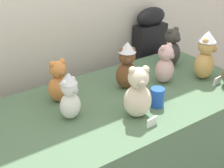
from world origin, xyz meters
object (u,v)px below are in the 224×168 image
object	(u,v)px
display_table	(112,151)
teddy_bear_snow	(70,96)
teddy_bear_cream	(138,94)
teddy_bear_blush	(165,65)
teddy_bear_charcoal	(171,48)
instrument_case	(148,68)
teddy_bear_chestnut	(127,66)
teddy_bear_ginger	(59,82)
teddy_bear_honey	(205,56)
party_cup_blue	(157,97)

from	to	relation	value
display_table	teddy_bear_snow	world-z (taller)	teddy_bear_snow
teddy_bear_cream	teddy_bear_blush	size ratio (longest dim) A/B	1.11
display_table	teddy_bear_snow	xyz separation A→B (m)	(-0.27, -0.01, 0.49)
display_table	teddy_bear_charcoal	bearing A→B (deg)	16.76
teddy_bear_cream	teddy_bear_charcoal	distance (m)	0.74
instrument_case	teddy_bear_charcoal	distance (m)	0.49
teddy_bear_blush	teddy_bear_chestnut	bearing A→B (deg)	153.60
teddy_bear_snow	teddy_bear_ginger	bearing A→B (deg)	59.70
instrument_case	teddy_bear_honey	bearing A→B (deg)	-98.11
instrument_case	display_table	bearing A→B (deg)	-145.50
teddy_bear_chestnut	teddy_bear_blush	xyz separation A→B (m)	(0.25, -0.08, -0.03)
teddy_bear_snow	party_cup_blue	size ratio (longest dim) A/B	2.41
display_table	teddy_bear_blush	bearing A→B (deg)	2.98
party_cup_blue	teddy_bear_honey	bearing A→B (deg)	10.95
teddy_bear_snow	instrument_case	bearing A→B (deg)	7.95
teddy_bear_cream	instrument_case	bearing A→B (deg)	69.06
teddy_bear_snow	teddy_bear_cream	bearing A→B (deg)	-52.70
teddy_bear_honey	teddy_bear_blush	world-z (taller)	teddy_bear_honey
teddy_bear_honey	party_cup_blue	world-z (taller)	teddy_bear_honey
teddy_bear_charcoal	teddy_bear_blush	xyz separation A→B (m)	(-0.23, -0.18, -0.01)
teddy_bear_ginger	teddy_bear_snow	distance (m)	0.20
display_table	teddy_bear_ginger	distance (m)	0.57
teddy_bear_charcoal	teddy_bear_chestnut	xyz separation A→B (m)	(-0.48, -0.10, 0.02)
party_cup_blue	teddy_bear_snow	bearing A→B (deg)	159.46
instrument_case	teddy_bear_charcoal	world-z (taller)	instrument_case
display_table	party_cup_blue	distance (m)	0.49
teddy_bear_cream	display_table	bearing A→B (deg)	121.93
teddy_bear_ginger	teddy_bear_chestnut	bearing A→B (deg)	-15.85
instrument_case	teddy_bear_ginger	bearing A→B (deg)	-161.61
teddy_bear_cream	teddy_bear_chestnut	xyz separation A→B (m)	(0.15, 0.30, 0.01)
display_table	teddy_bear_chestnut	xyz separation A→B (m)	(0.18, 0.10, 0.51)
instrument_case	teddy_bear_honey	world-z (taller)	instrument_case
display_table	teddy_bear_snow	bearing A→B (deg)	-178.82
teddy_bear_cream	teddy_bear_chestnut	distance (m)	0.34
teddy_bear_ginger	display_table	bearing A→B (deg)	-42.54
display_table	instrument_case	distance (m)	0.96
display_table	teddy_bear_cream	bearing A→B (deg)	-81.60
teddy_bear_charcoal	teddy_bear_honey	bearing A→B (deg)	-89.50
display_table	teddy_bear_blush	world-z (taller)	teddy_bear_blush
teddy_bear_blush	teddy_bear_cream	bearing A→B (deg)	-160.32
instrument_case	teddy_bear_ginger	distance (m)	1.11
display_table	teddy_bear_charcoal	size ratio (longest dim) A/B	6.52
party_cup_blue	teddy_bear_blush	bearing A→B (deg)	39.62
teddy_bear_chestnut	teddy_bear_snow	distance (m)	0.47
display_table	teddy_bear_cream	xyz separation A→B (m)	(0.03, -0.20, 0.50)
party_cup_blue	display_table	bearing A→B (deg)	136.60
teddy_bear_honey	teddy_bear_charcoal	size ratio (longest dim) A/B	1.16
teddy_bear_cream	teddy_bear_ginger	distance (m)	0.47
teddy_bear_ginger	teddy_bear_snow	bearing A→B (deg)	-103.46
teddy_bear_blush	instrument_case	bearing A→B (deg)	48.93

